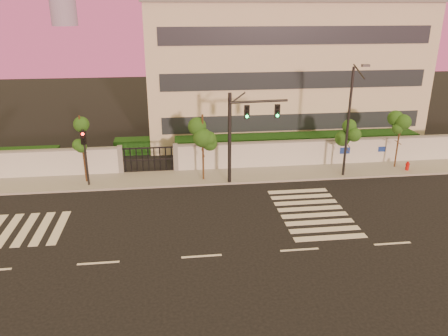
{
  "coord_description": "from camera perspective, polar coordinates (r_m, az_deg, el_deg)",
  "views": [
    {
      "loc": [
        -1.2,
        -18.75,
        11.65
      ],
      "look_at": [
        1.87,
        6.0,
        2.38
      ],
      "focal_mm": 35.0,
      "sensor_mm": 36.0,
      "label": 1
    }
  ],
  "objects": [
    {
      "name": "hedge_row",
      "position": [
        35.28,
        -2.88,
        2.48
      ],
      "size": [
        41.0,
        4.25,
        1.8
      ],
      "color": "#0F330F",
      "rests_on": "ground"
    },
    {
      "name": "street_tree_f",
      "position": [
        34.93,
        22.0,
        4.78
      ],
      "size": [
        1.46,
        1.16,
        4.26
      ],
      "color": "#382314",
      "rests_on": "ground"
    },
    {
      "name": "ground",
      "position": [
        22.11,
        -2.95,
        -11.44
      ],
      "size": [
        120.0,
        120.0,
        0.0
      ],
      "primitive_type": "plane",
      "color": "black",
      "rests_on": "ground"
    },
    {
      "name": "fire_hydrant",
      "position": [
        35.3,
        22.82,
        0.16
      ],
      "size": [
        0.33,
        0.31,
        0.83
      ],
      "rotation": [
        0.0,
        0.0,
        0.24
      ],
      "color": "#AC0E0B",
      "rests_on": "ground"
    },
    {
      "name": "traffic_signal_main",
      "position": [
        29.31,
        2.31,
        5.3
      ],
      "size": [
        4.04,
        0.49,
        6.38
      ],
      "rotation": [
        0.0,
        0.0,
        0.08
      ],
      "color": "black",
      "rests_on": "ground"
    },
    {
      "name": "streetlight_east",
      "position": [
        31.43,
        16.09,
        6.35
      ],
      "size": [
        0.49,
        1.98,
        8.25
      ],
      "color": "black",
      "rests_on": "ground"
    },
    {
      "name": "street_tree_e",
      "position": [
        32.86,
        15.78,
        4.43
      ],
      "size": [
        1.47,
        1.17,
        4.14
      ],
      "color": "#382314",
      "rests_on": "ground"
    },
    {
      "name": "road_markings",
      "position": [
        25.35,
        -7.19,
        -7.13
      ],
      "size": [
        57.0,
        7.62,
        0.02
      ],
      "color": "silver",
      "rests_on": "ground"
    },
    {
      "name": "street_tree_c",
      "position": [
        30.96,
        -18.11,
        4.22
      ],
      "size": [
        1.34,
        1.07,
        4.85
      ],
      "color": "#382314",
      "rests_on": "ground"
    },
    {
      "name": "traffic_signal_secondary",
      "position": [
        30.56,
        -17.69,
        2.11
      ],
      "size": [
        0.32,
        0.32,
        4.05
      ],
      "rotation": [
        0.0,
        0.0,
        -0.02
      ],
      "color": "black",
      "rests_on": "ground"
    },
    {
      "name": "sidewalk",
      "position": [
        31.48,
        -4.39,
        -1.25
      ],
      "size": [
        60.0,
        3.0,
        0.15
      ],
      "primitive_type": "cube",
      "color": "gray",
      "rests_on": "ground"
    },
    {
      "name": "institutional_building",
      "position": [
        42.36,
        7.1,
        12.78
      ],
      "size": [
        24.4,
        12.4,
        12.25
      ],
      "color": "beige",
      "rests_on": "ground"
    },
    {
      "name": "perimeter_wall",
      "position": [
        32.55,
        -4.39,
        1.35
      ],
      "size": [
        60.0,
        0.36,
        2.2
      ],
      "color": "silver",
      "rests_on": "ground"
    },
    {
      "name": "street_tree_d",
      "position": [
        29.89,
        -2.76,
        4.63
      ],
      "size": [
        1.64,
        1.31,
        4.82
      ],
      "color": "#382314",
      "rests_on": "ground"
    }
  ]
}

